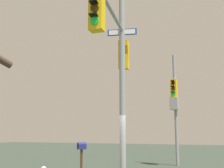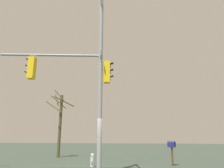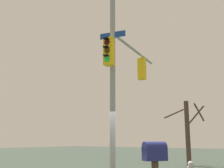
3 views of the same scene
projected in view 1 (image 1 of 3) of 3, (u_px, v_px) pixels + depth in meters
main_signal_pole_assembly at (124, 39)px, 9.90m from camera, size 3.82×5.70×8.93m
secondary_pole_assembly at (175, 102)px, 17.16m from camera, size 0.48×0.78×6.69m
mailbox at (82, 148)px, 14.72m from camera, size 0.45×0.50×1.41m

